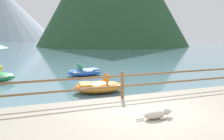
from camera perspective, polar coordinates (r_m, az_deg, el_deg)
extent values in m
plane|color=slate|center=(46.18, -17.35, 4.55)|extent=(200.00, 200.00, 0.00)
cylinder|color=brown|center=(8.43, 2.55, -3.59)|extent=(0.12, 0.12, 0.95)
cylinder|color=brown|center=(8.37, 2.56, -1.37)|extent=(23.80, 0.07, 0.07)
cylinder|color=brown|center=(8.44, 2.55, -3.91)|extent=(23.80, 0.07, 0.07)
ellipsoid|color=beige|center=(6.52, 10.25, -10.50)|extent=(0.65, 0.28, 0.24)
sphere|color=beige|center=(6.71, 13.00, -9.66)|extent=(0.20, 0.20, 0.20)
ellipsoid|color=beige|center=(6.78, 13.75, -9.68)|extent=(0.12, 0.08, 0.08)
cylinder|color=beige|center=(6.36, 6.82, -11.66)|extent=(0.22, 0.05, 0.04)
ellipsoid|color=beige|center=(6.51, 12.23, -11.34)|extent=(0.20, 0.08, 0.07)
ellipsoid|color=beige|center=(6.75, 10.62, -10.56)|extent=(0.20, 0.08, 0.07)
ellipsoid|color=blue|center=(15.62, -6.53, -0.54)|extent=(2.37, 1.45, 0.49)
cube|color=silver|center=(15.61, -6.54, -0.22)|extent=(1.85, 1.18, 0.06)
cube|color=#339956|center=(15.30, -6.84, -0.13)|extent=(0.42, 0.42, 0.08)
cube|color=#339956|center=(15.22, -7.50, 0.65)|extent=(0.23, 0.41, 0.43)
cube|color=#339956|center=(15.79, -7.44, 0.11)|extent=(0.42, 0.42, 0.08)
cube|color=#339956|center=(15.71, -8.08, 0.87)|extent=(0.23, 0.41, 0.43)
cube|color=blue|center=(15.81, -4.37, 0.13)|extent=(0.56, 0.95, 0.12)
ellipsoid|color=orange|center=(11.00, -3.18, -4.11)|extent=(2.46, 1.60, 0.52)
cube|color=silver|center=(10.98, -3.18, -3.65)|extent=(1.92, 1.30, 0.06)
cube|color=orange|center=(11.26, -2.60, -2.98)|extent=(0.44, 0.44, 0.08)
cube|color=orange|center=(11.26, -1.71, -1.84)|extent=(0.25, 0.42, 0.43)
cube|color=orange|center=(10.74, -1.98, -3.52)|extent=(0.44, 0.44, 0.08)
cube|color=orange|center=(10.74, -1.05, -2.32)|extent=(0.25, 0.42, 0.43)
cube|color=orange|center=(10.86, -6.49, -3.50)|extent=(0.61, 0.99, 0.12)
cube|color=yellow|center=(15.06, -25.35, 0.09)|extent=(0.30, 0.44, 0.43)
cone|color=#284C2D|center=(71.00, -8.20, 14.78)|extent=(22.88, 22.88, 21.81)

